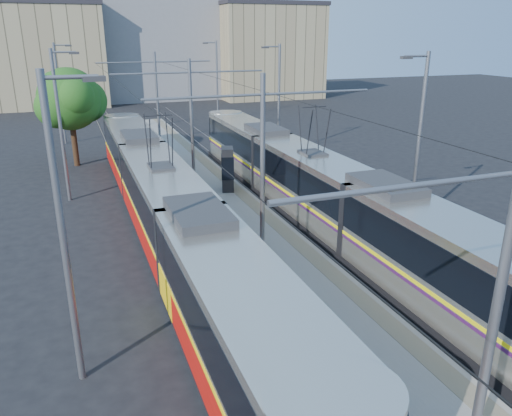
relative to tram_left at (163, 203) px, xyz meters
name	(u,v)px	position (x,y,z in m)	size (l,w,h in m)	color
ground	(365,360)	(3.60, -10.69, -1.70)	(160.00, 160.00, 0.00)	black
platform	(206,188)	(3.60, 6.31, -1.55)	(4.00, 50.00, 0.30)	gray
tactile_strip_left	(182,189)	(2.15, 6.31, -1.40)	(0.70, 50.00, 0.01)	gray
tactile_strip_right	(230,183)	(5.05, 6.31, -1.40)	(0.70, 50.00, 0.01)	gray
rails	(206,191)	(3.60, 6.31, -1.69)	(8.71, 70.00, 0.03)	gray
tram_left	(163,203)	(0.00, 0.00, 0.00)	(2.43, 32.21, 5.50)	black
tram_right	(311,183)	(7.20, 0.02, 0.15)	(2.43, 29.83, 5.50)	black
catenary	(218,121)	(3.60, 3.47, 2.82)	(9.20, 70.00, 7.00)	slate
street_lamps	(187,109)	(3.60, 10.31, 2.48)	(15.18, 38.22, 8.00)	slate
shelter	(227,168)	(4.54, 5.10, -0.12)	(0.96, 1.25, 2.45)	black
tree	(74,100)	(-2.99, 15.39, 2.77)	(4.55, 4.21, 6.61)	#382314
building_left	(35,55)	(-6.40, 49.31, 4.46)	(16.32, 12.24, 12.31)	tan
building_centre	(158,37)	(9.60, 53.31, 6.48)	(18.36, 14.28, 16.36)	gray
building_right	(266,51)	(23.60, 47.31, 4.63)	(14.28, 10.20, 12.66)	tan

